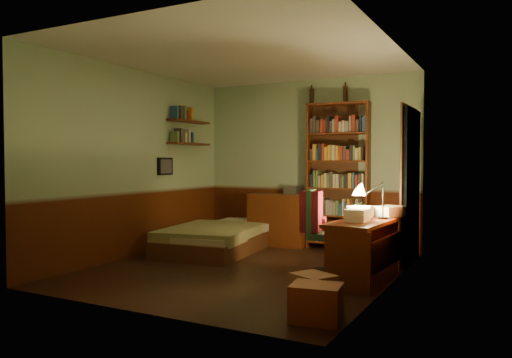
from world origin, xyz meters
The scene contains 24 objects.
floor centered at (0.00, 0.00, -0.01)m, with size 3.50×4.00×0.02m, color black.
ceiling centered at (0.00, 0.00, 2.61)m, with size 3.50×4.00×0.02m, color silver.
wall_back centered at (0.00, 2.01, 1.30)m, with size 3.50×0.02×2.60m, color #9AB58E.
wall_left centered at (-1.76, 0.00, 1.30)m, with size 0.02×4.00×2.60m, color #9AB58E.
wall_right centered at (1.76, 0.00, 1.30)m, with size 0.02×4.00×2.60m, color #9AB58E.
wall_front centered at (0.00, -2.01, 1.30)m, with size 3.50×0.02×2.60m, color #9AB58E.
doorway centered at (1.72, 1.30, 1.00)m, with size 0.06×0.90×2.00m, color black.
door_trim centered at (1.69, 1.30, 1.00)m, with size 0.02×0.98×2.08m, color #442514.
bed centered at (-0.99, 0.97, 0.32)m, with size 1.14×2.13×0.63m, color #616F3B.
dresser centered at (-0.39, 1.76, 0.41)m, with size 0.92×0.46×0.81m, color #52220E.
mini_stereo centered at (-0.20, 1.89, 0.88)m, with size 0.24×0.19×0.13m, color #B2B2B7.
bookshelf centered at (0.55, 1.85, 1.10)m, with size 0.94×0.29×2.20m, color #52220E.
bottle_left centered at (0.08, 1.96, 2.32)m, with size 0.07×0.07×0.26m, color black.
bottle_right centered at (0.62, 1.96, 2.32)m, with size 0.07×0.07×0.26m, color black.
desk centered at (1.44, 0.10, 0.33)m, with size 0.52×1.25×0.67m, color #52220E.
paper_stack centered at (1.59, 0.59, 0.73)m, with size 0.23×0.32×0.13m, color silver.
desk_lamp centered at (1.59, 0.34, 0.97)m, with size 0.18×0.18×0.60m, color black.
office_chair centered at (1.03, 0.09, 0.50)m, with size 0.50×0.44×1.00m, color #375E3E.
red_jacket centered at (0.78, -0.09, 1.23)m, with size 0.21×0.39×0.46m, color maroon.
wall_shelf_lower centered at (-1.64, 1.10, 1.60)m, with size 0.20×0.90×0.03m, color #52220E.
wall_shelf_upper centered at (-1.64, 1.10, 1.95)m, with size 0.20×0.90×0.03m, color #52220E.
framed_picture centered at (-1.72, 0.60, 1.25)m, with size 0.04×0.32×0.26m, color black.
cardboard_box_a centered at (1.49, -1.50, 0.15)m, with size 0.41×0.33×0.31m, color #A36B4D.
cardboard_box_b centered at (1.26, -0.96, 0.13)m, with size 0.37×0.30×0.26m, color #A36B4D.
Camera 1 is at (2.95, -5.34, 1.32)m, focal length 35.00 mm.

